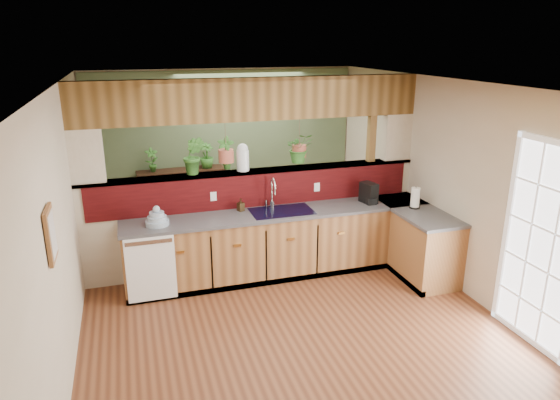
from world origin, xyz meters
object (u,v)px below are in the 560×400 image
object	(u,v)px
dish_stack	(157,219)
paper_towel	(415,198)
coffee_maker	(369,194)
shelving_console	(183,197)
glass_jar	(243,157)
faucet	(272,192)
soap_dispenser	(241,205)

from	to	relation	value
dish_stack	paper_towel	xyz separation A→B (m)	(3.35, -0.36, 0.06)
coffee_maker	paper_towel	bearing A→B (deg)	-52.54
dish_stack	shelving_console	distance (m)	2.43
dish_stack	paper_towel	bearing A→B (deg)	-6.07
paper_towel	glass_jar	size ratio (longest dim) A/B	0.82
paper_towel	faucet	bearing A→B (deg)	162.98
glass_jar	coffee_maker	bearing A→B (deg)	-13.09
dish_stack	soap_dispenser	bearing A→B (deg)	11.11
faucet	dish_stack	distance (m)	1.54
dish_stack	coffee_maker	world-z (taller)	coffee_maker
faucet	paper_towel	world-z (taller)	faucet
glass_jar	dish_stack	bearing A→B (deg)	-160.47
glass_jar	soap_dispenser	bearing A→B (deg)	-113.59
coffee_maker	faucet	bearing A→B (deg)	158.10
faucet	dish_stack	world-z (taller)	faucet
coffee_maker	paper_towel	xyz separation A→B (m)	(0.49, -0.38, 0.01)
soap_dispenser	glass_jar	xyz separation A→B (m)	(0.09, 0.20, 0.59)
faucet	soap_dispenser	size ratio (longest dim) A/B	2.49
soap_dispenser	coffee_maker	bearing A→B (deg)	-6.01
faucet	dish_stack	xyz separation A→B (m)	(-1.52, -0.20, -0.15)
shelving_console	glass_jar	bearing A→B (deg)	-74.67
faucet	coffee_maker	bearing A→B (deg)	-7.47
paper_towel	shelving_console	bearing A→B (deg)	136.23
dish_stack	soap_dispenser	size ratio (longest dim) A/B	1.66
soap_dispenser	coffee_maker	world-z (taller)	coffee_maker
coffee_maker	paper_towel	size ratio (longest dim) A/B	0.94
coffee_maker	dish_stack	bearing A→B (deg)	166.12
soap_dispenser	paper_towel	distance (m)	2.33
shelving_console	dish_stack	bearing A→B (deg)	-106.29
faucet	soap_dispenser	world-z (taller)	faucet
paper_towel	glass_jar	bearing A→B (deg)	160.36
soap_dispenser	shelving_console	size ratio (longest dim) A/B	0.12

